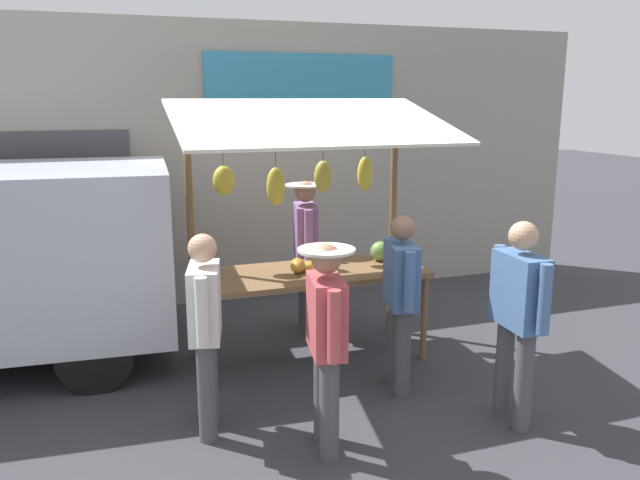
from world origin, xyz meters
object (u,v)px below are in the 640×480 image
shopper_in_grey_tee (205,322)px  market_stall (310,203)px  shopper_in_striped_shirt (518,309)px  shopper_with_shopping_bag (326,333)px  shopper_with_ponytail (401,292)px  vendor_with_sunhat (306,243)px

shopper_in_grey_tee → market_stall: bearing=-33.8°
shopper_in_striped_shirt → shopper_with_shopping_bag: 1.52m
market_stall → shopper_in_striped_shirt: market_stall is taller
market_stall → shopper_with_shopping_bag: size_ratio=1.62×
shopper_with_ponytail → shopper_in_striped_shirt: shopper_in_striped_shirt is taller
vendor_with_sunhat → shopper_with_ponytail: size_ratio=1.07×
shopper_with_ponytail → shopper_in_striped_shirt: 1.01m
shopper_in_grey_tee → shopper_with_ponytail: size_ratio=1.00×
shopper_with_ponytail → shopper_in_striped_shirt: size_ratio=0.96×
shopper_in_striped_shirt → shopper_with_ponytail: bearing=37.7°
market_stall → vendor_with_sunhat: (-0.19, -0.72, -0.56)m
shopper_in_grey_tee → shopper_in_striped_shirt: bearing=-92.9°
vendor_with_sunhat → shopper_in_grey_tee: bearing=-24.7°
shopper_in_grey_tee → shopper_with_ponytail: shopper_in_grey_tee is taller
shopper_with_ponytail → shopper_with_shopping_bag: bearing=141.0°
shopper_in_striped_shirt → shopper_with_shopping_bag: shopper_in_striped_shirt is taller
market_stall → vendor_with_sunhat: size_ratio=1.52×
shopper_with_shopping_bag → shopper_with_ponytail: bearing=-42.4°
vendor_with_sunhat → shopper_in_grey_tee: 2.31m
shopper_with_ponytail → shopper_in_grey_tee: bearing=109.7°
shopper_in_grey_tee → shopper_with_shopping_bag: (-0.76, 0.53, 0.01)m
shopper_in_grey_tee → shopper_in_striped_shirt: shopper_in_striped_shirt is taller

